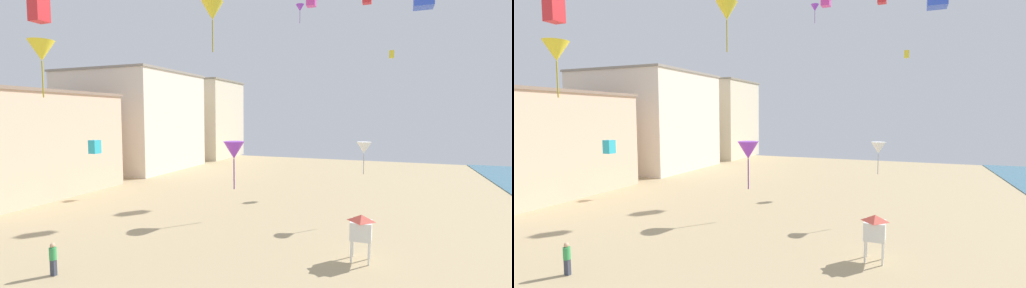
# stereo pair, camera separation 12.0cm
# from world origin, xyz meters

# --- Properties ---
(boardwalk_hotel_near) EXTENTS (15.90, 16.09, 10.24)m
(boardwalk_hotel_near) POSITION_xyz_m (-24.42, 20.41, 5.12)
(boardwalk_hotel_near) COLOR beige
(boardwalk_hotel_near) RESTS_ON ground
(boardwalk_hotel_mid) EXTENTS (16.50, 15.15, 14.12)m
(boardwalk_hotel_mid) POSITION_xyz_m (-24.42, 39.31, 7.06)
(boardwalk_hotel_mid) COLOR silver
(boardwalk_hotel_mid) RESTS_ON ground
(boardwalk_hotel_far) EXTENTS (17.37, 12.31, 14.26)m
(boardwalk_hotel_far) POSITION_xyz_m (-24.42, 55.89, 7.14)
(boardwalk_hotel_far) COLOR beige
(boardwalk_hotel_far) RESTS_ON ground
(kite_flyer) EXTENTS (0.34, 0.34, 1.64)m
(kite_flyer) POSITION_xyz_m (-3.31, 8.43, 0.92)
(kite_flyer) COLOR #383D4C
(kite_flyer) RESTS_ON ground
(lifeguard_stand) EXTENTS (1.10, 1.10, 2.55)m
(lifeguard_stand) POSITION_xyz_m (10.64, 15.68, 1.84)
(lifeguard_stand) COLOR white
(lifeguard_stand) RESTS_ON ground
(kite_yellow_delta) EXTENTS (1.66, 1.66, 3.78)m
(kite_yellow_delta) POSITION_xyz_m (-1.01, 20.93, 15.80)
(kite_yellow_delta) COLOR yellow
(kite_white_delta) EXTENTS (1.06, 1.06, 2.41)m
(kite_white_delta) POSITION_xyz_m (10.15, 23.38, 5.47)
(kite_white_delta) COLOR white
(kite_yellow_delta_2) EXTENTS (1.61, 1.61, 3.66)m
(kite_yellow_delta_2) POSITION_xyz_m (-9.17, 12.95, 12.01)
(kite_yellow_delta_2) COLOR yellow
(kite_cyan_box) EXTENTS (0.60, 0.60, 0.94)m
(kite_cyan_box) POSITION_xyz_m (-7.28, 15.17, 5.68)
(kite_cyan_box) COLOR #2DB7CC
(kite_purple_delta) EXTENTS (0.98, 0.98, 2.23)m
(kite_purple_delta) POSITION_xyz_m (1.21, 39.24, 20.82)
(kite_purple_delta) COLOR purple
(kite_red_box_2) EXTENTS (1.11, 1.11, 1.75)m
(kite_red_box_2) POSITION_xyz_m (-13.44, 16.25, 15.88)
(kite_red_box_2) COLOR red
(kite_yellow_box) EXTENTS (0.52, 0.52, 0.82)m
(kite_yellow_box) POSITION_xyz_m (11.76, 38.71, 14.58)
(kite_yellow_box) COLOR yellow
(kite_purple_delta_2) EXTENTS (1.61, 1.61, 3.66)m
(kite_purple_delta_2) POSITION_xyz_m (0.88, 20.61, 5.22)
(kite_purple_delta_2) COLOR purple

